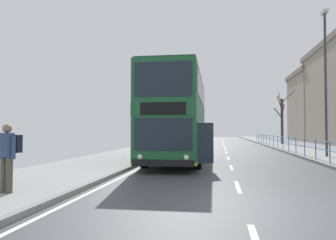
% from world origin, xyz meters
% --- Properties ---
extents(ground, '(15.80, 140.00, 0.20)m').
position_xyz_m(ground, '(-0.72, -0.00, 0.04)').
color(ground, '#444449').
extents(double_decker_bus_main, '(3.31, 10.46, 4.51)m').
position_xyz_m(double_decker_bus_main, '(-2.67, 9.70, 2.36)').
color(double_decker_bus_main, '#19512D').
rests_on(double_decker_bus_main, ground).
extents(pedestrian_railing_far_kerb, '(0.05, 34.46, 1.05)m').
position_xyz_m(pedestrian_railing_far_kerb, '(4.45, 19.20, 0.85)').
color(pedestrian_railing_far_kerb, '#386BA8').
rests_on(pedestrian_railing_far_kerb, ground).
extents(pedestrian_with_backpack, '(0.55, 0.58, 1.68)m').
position_xyz_m(pedestrian_with_backpack, '(-5.66, 0.09, 1.12)').
color(pedestrian_with_backpack, '#4C473D').
rests_on(pedestrian_with_backpack, ground).
extents(street_lamp_far_side, '(0.28, 0.60, 8.60)m').
position_xyz_m(street_lamp_far_side, '(5.67, 12.75, 5.06)').
color(street_lamp_far_side, '#38383D').
rests_on(street_lamp_far_side, ground).
extents(bare_tree_far_00, '(1.91, 2.55, 5.91)m').
position_xyz_m(bare_tree_far_00, '(6.45, 30.06, 2.95)').
color(bare_tree_far_00, '#423328').
rests_on(bare_tree_far_00, ground).
extents(background_building_02, '(12.06, 11.57, 10.77)m').
position_xyz_m(background_building_02, '(17.01, 45.12, 5.41)').
color(background_building_02, gray).
rests_on(background_building_02, ground).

